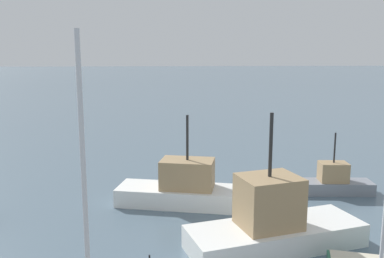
% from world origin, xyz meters
% --- Properties ---
extents(fishing_boat_0, '(7.34, 3.92, 5.00)m').
position_xyz_m(fishing_boat_0, '(-0.84, 11.74, 0.92)').
color(fishing_boat_0, white).
rests_on(fishing_boat_0, ground_plane).
extents(fishing_boat_1, '(5.27, 2.02, 3.66)m').
position_xyz_m(fishing_boat_1, '(7.99, 12.95, 0.62)').
color(fishing_boat_1, gray).
rests_on(fishing_boat_1, ground_plane).
extents(fishing_boat_3, '(8.02, 4.39, 5.85)m').
position_xyz_m(fishing_boat_3, '(2.62, 6.25, 1.06)').
color(fishing_boat_3, white).
rests_on(fishing_boat_3, ground_plane).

